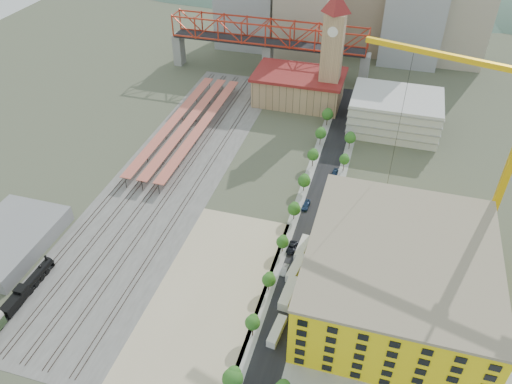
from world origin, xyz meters
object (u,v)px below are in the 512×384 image
(site_trailer_a, at_px, (277,331))
(site_trailer_b, at_px, (288,293))
(construction_building, at_px, (397,277))
(site_trailer_c, at_px, (296,268))
(tower_crane, at_px, (506,128))
(locomotive, at_px, (30,284))
(site_trailer_d, at_px, (302,248))
(clock_tower, at_px, (333,42))

(site_trailer_a, xyz_separation_m, site_trailer_b, (0.00, 12.17, 0.22))
(construction_building, relative_size, site_trailer_c, 5.27)
(tower_crane, bearing_deg, construction_building, -123.43)
(locomotive, xyz_separation_m, tower_crane, (111.61, 52.04, 36.35))
(site_trailer_a, height_order, site_trailer_d, site_trailer_d)
(clock_tower, height_order, site_trailer_b, clock_tower)
(clock_tower, relative_size, construction_building, 1.03)
(clock_tower, relative_size, tower_crane, 0.84)
(locomotive, relative_size, site_trailer_b, 2.02)
(site_trailer_a, bearing_deg, construction_building, 40.57)
(construction_building, height_order, tower_crane, tower_crane)
(locomotive, height_order, site_trailer_d, locomotive)
(clock_tower, bearing_deg, locomotive, -115.37)
(construction_building, bearing_deg, clock_tower, 108.78)
(site_trailer_c, relative_size, site_trailer_d, 1.03)
(construction_building, bearing_deg, site_trailer_a, -145.27)
(construction_building, distance_m, locomotive, 94.97)
(clock_tower, relative_size, site_trailer_a, 6.01)
(site_trailer_a, bearing_deg, clock_tower, 99.72)
(tower_crane, xyz_separation_m, site_trailer_d, (-45.61, -18.05, -37.01))
(site_trailer_b, bearing_deg, locomotive, -162.46)
(site_trailer_c, bearing_deg, construction_building, 1.62)
(locomotive, xyz_separation_m, site_trailer_a, (66.00, 4.31, -0.75))
(tower_crane, bearing_deg, site_trailer_b, -142.06)
(locomotive, bearing_deg, tower_crane, 25.00)
(construction_building, relative_size, tower_crane, 0.82)
(clock_tower, bearing_deg, tower_crane, -52.66)
(clock_tower, height_order, construction_building, clock_tower)
(construction_building, height_order, locomotive, construction_building)
(locomotive, bearing_deg, site_trailer_b, 14.02)
(site_trailer_c, bearing_deg, site_trailer_d, 99.27)
(locomotive, relative_size, site_trailer_a, 2.40)
(tower_crane, height_order, site_trailer_d, tower_crane)
(tower_crane, relative_size, site_trailer_d, 6.65)
(clock_tower, xyz_separation_m, construction_building, (34.00, -99.99, -19.29))
(site_trailer_c, distance_m, site_trailer_d, 8.16)
(site_trailer_a, distance_m, site_trailer_d, 29.68)
(site_trailer_b, bearing_deg, site_trailer_a, -86.48)
(locomotive, distance_m, site_trailer_a, 66.14)
(tower_crane, xyz_separation_m, site_trailer_c, (-45.61, -26.22, -36.97))
(locomotive, relative_size, tower_crane, 0.33)
(tower_crane, xyz_separation_m, site_trailer_a, (-45.61, -47.73, -37.10))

